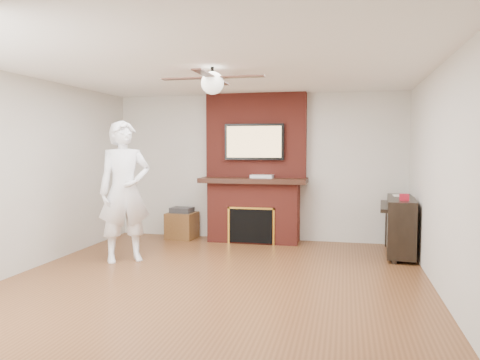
% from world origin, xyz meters
% --- Properties ---
extents(room_shell, '(5.36, 5.86, 2.86)m').
position_xyz_m(room_shell, '(0.00, 0.00, 1.25)').
color(room_shell, brown).
rests_on(room_shell, ground).
extents(fireplace, '(1.78, 0.64, 2.50)m').
position_xyz_m(fireplace, '(0.00, 2.55, 1.00)').
color(fireplace, maroon).
rests_on(fireplace, ground).
extents(tv, '(1.00, 0.08, 0.60)m').
position_xyz_m(tv, '(0.00, 2.50, 1.68)').
color(tv, black).
rests_on(tv, fireplace).
extents(ceiling_fan, '(1.21, 1.21, 0.31)m').
position_xyz_m(ceiling_fan, '(-0.00, 0.00, 2.33)').
color(ceiling_fan, black).
rests_on(ceiling_fan, room_shell).
extents(person, '(0.86, 0.82, 1.96)m').
position_xyz_m(person, '(-1.49, 0.76, 0.98)').
color(person, white).
rests_on(person, ground).
extents(side_table, '(0.50, 0.50, 0.54)m').
position_xyz_m(side_table, '(-1.28, 2.48, 0.25)').
color(side_table, brown).
rests_on(side_table, ground).
extents(piano, '(0.57, 1.32, 0.94)m').
position_xyz_m(piano, '(2.29, 2.00, 0.45)').
color(piano, black).
rests_on(piano, ground).
extents(cable_box, '(0.38, 0.22, 0.05)m').
position_xyz_m(cable_box, '(0.14, 2.45, 1.11)').
color(cable_box, silver).
rests_on(cable_box, fireplace).
extents(candle_orange, '(0.07, 0.07, 0.14)m').
position_xyz_m(candle_orange, '(-0.05, 2.29, 0.07)').
color(candle_orange, '#CD4818').
rests_on(candle_orange, ground).
extents(candle_green, '(0.07, 0.07, 0.10)m').
position_xyz_m(candle_green, '(-0.04, 2.31, 0.05)').
color(candle_green, '#527F32').
rests_on(candle_green, ground).
extents(candle_cream, '(0.07, 0.07, 0.10)m').
position_xyz_m(candle_cream, '(0.03, 2.31, 0.05)').
color(candle_cream, '#F2EDC0').
rests_on(candle_cream, ground).
extents(candle_blue, '(0.06, 0.06, 0.08)m').
position_xyz_m(candle_blue, '(0.25, 2.33, 0.04)').
color(candle_blue, teal).
rests_on(candle_blue, ground).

